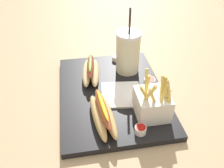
{
  "coord_description": "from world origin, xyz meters",
  "views": [
    {
      "loc": [
        0.6,
        -0.1,
        0.53
      ],
      "look_at": [
        0.0,
        0.0,
        0.05
      ],
      "focal_mm": 38.86,
      "sensor_mm": 36.0,
      "label": 1
    }
  ],
  "objects_px": {
    "ketchup_cup_1": "(116,58)",
    "hot_dog_1": "(103,114)",
    "soda_cup": "(128,52)",
    "ketchup_cup_2": "(149,81)",
    "fries_basket": "(152,103)",
    "ketchup_cup_3": "(141,130)",
    "napkin_stack": "(121,94)",
    "hot_dog_2": "(91,71)"
  },
  "relations": [
    {
      "from": "hot_dog_2",
      "to": "ketchup_cup_1",
      "type": "xyz_separation_m",
      "value": [
        -0.09,
        0.11,
        -0.02
      ]
    },
    {
      "from": "hot_dog_2",
      "to": "ketchup_cup_3",
      "type": "bearing_deg",
      "value": 20.73
    },
    {
      "from": "hot_dog_1",
      "to": "soda_cup",
      "type": "bearing_deg",
      "value": 152.59
    },
    {
      "from": "napkin_stack",
      "to": "soda_cup",
      "type": "bearing_deg",
      "value": 160.13
    },
    {
      "from": "ketchup_cup_3",
      "to": "napkin_stack",
      "type": "height_order",
      "value": "ketchup_cup_3"
    },
    {
      "from": "hot_dog_2",
      "to": "ketchup_cup_2",
      "type": "height_order",
      "value": "hot_dog_2"
    },
    {
      "from": "fries_basket",
      "to": "hot_dog_2",
      "type": "height_order",
      "value": "fries_basket"
    },
    {
      "from": "fries_basket",
      "to": "hot_dog_2",
      "type": "bearing_deg",
      "value": -143.78
    },
    {
      "from": "ketchup_cup_2",
      "to": "ketchup_cup_3",
      "type": "xyz_separation_m",
      "value": [
        0.2,
        -0.09,
        0.0
      ]
    },
    {
      "from": "fries_basket",
      "to": "hot_dog_2",
      "type": "distance_m",
      "value": 0.26
    },
    {
      "from": "soda_cup",
      "to": "hot_dog_1",
      "type": "bearing_deg",
      "value": -27.41
    },
    {
      "from": "ketchup_cup_2",
      "to": "napkin_stack",
      "type": "bearing_deg",
      "value": -68.06
    },
    {
      "from": "hot_dog_1",
      "to": "ketchup_cup_2",
      "type": "distance_m",
      "value": 0.23
    },
    {
      "from": "hot_dog_2",
      "to": "fries_basket",
      "type": "bearing_deg",
      "value": 36.22
    },
    {
      "from": "hot_dog_1",
      "to": "ketchup_cup_3",
      "type": "xyz_separation_m",
      "value": [
        0.06,
        0.09,
        -0.01
      ]
    },
    {
      "from": "fries_basket",
      "to": "napkin_stack",
      "type": "distance_m",
      "value": 0.12
    },
    {
      "from": "hot_dog_1",
      "to": "ketchup_cup_3",
      "type": "height_order",
      "value": "hot_dog_1"
    },
    {
      "from": "hot_dog_2",
      "to": "napkin_stack",
      "type": "height_order",
      "value": "hot_dog_2"
    },
    {
      "from": "soda_cup",
      "to": "napkin_stack",
      "type": "height_order",
      "value": "soda_cup"
    },
    {
      "from": "hot_dog_2",
      "to": "ketchup_cup_1",
      "type": "distance_m",
      "value": 0.14
    },
    {
      "from": "ketchup_cup_1",
      "to": "ketchup_cup_3",
      "type": "bearing_deg",
      "value": -0.35
    },
    {
      "from": "hot_dog_1",
      "to": "napkin_stack",
      "type": "distance_m",
      "value": 0.13
    },
    {
      "from": "fries_basket",
      "to": "hot_dog_2",
      "type": "relative_size",
      "value": 0.89
    },
    {
      "from": "ketchup_cup_2",
      "to": "fries_basket",
      "type": "bearing_deg",
      "value": -14.84
    },
    {
      "from": "ketchup_cup_1",
      "to": "hot_dog_1",
      "type": "bearing_deg",
      "value": -17.1
    },
    {
      "from": "ketchup_cup_1",
      "to": "fries_basket",
      "type": "bearing_deg",
      "value": 8.89
    },
    {
      "from": "hot_dog_1",
      "to": "ketchup_cup_3",
      "type": "bearing_deg",
      "value": 57.01
    },
    {
      "from": "ketchup_cup_3",
      "to": "napkin_stack",
      "type": "bearing_deg",
      "value": -173.33
    },
    {
      "from": "ketchup_cup_1",
      "to": "ketchup_cup_2",
      "type": "height_order",
      "value": "ketchup_cup_2"
    },
    {
      "from": "ketchup_cup_3",
      "to": "ketchup_cup_1",
      "type": "bearing_deg",
      "value": 179.65
    },
    {
      "from": "ketchup_cup_1",
      "to": "napkin_stack",
      "type": "relative_size",
      "value": 0.24
    },
    {
      "from": "soda_cup",
      "to": "ketchup_cup_2",
      "type": "relative_size",
      "value": 6.1
    },
    {
      "from": "hot_dog_1",
      "to": "ketchup_cup_2",
      "type": "bearing_deg",
      "value": 128.77
    },
    {
      "from": "soda_cup",
      "to": "fries_basket",
      "type": "height_order",
      "value": "soda_cup"
    },
    {
      "from": "fries_basket",
      "to": "hot_dog_1",
      "type": "height_order",
      "value": "fries_basket"
    },
    {
      "from": "fries_basket",
      "to": "ketchup_cup_2",
      "type": "distance_m",
      "value": 0.15
    },
    {
      "from": "hot_dog_2",
      "to": "ketchup_cup_3",
      "type": "distance_m",
      "value": 0.3
    },
    {
      "from": "fries_basket",
      "to": "soda_cup",
      "type": "bearing_deg",
      "value": -175.08
    },
    {
      "from": "ketchup_cup_2",
      "to": "hot_dog_1",
      "type": "bearing_deg",
      "value": -51.23
    },
    {
      "from": "soda_cup",
      "to": "fries_basket",
      "type": "relative_size",
      "value": 1.62
    },
    {
      "from": "hot_dog_2",
      "to": "ketchup_cup_1",
      "type": "bearing_deg",
      "value": 131.01
    },
    {
      "from": "soda_cup",
      "to": "hot_dog_2",
      "type": "distance_m",
      "value": 0.15
    }
  ]
}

